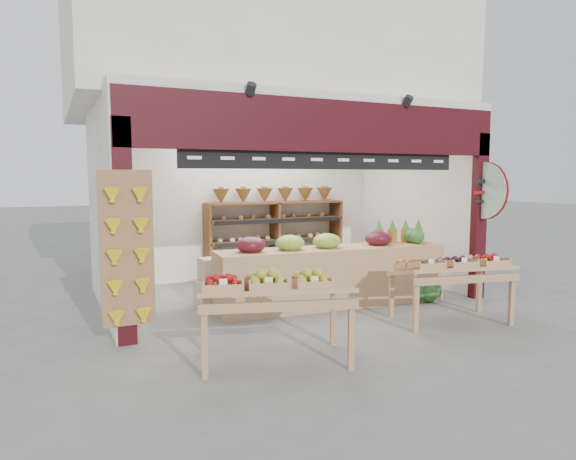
# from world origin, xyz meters

# --- Properties ---
(ground) EXTENTS (60.00, 60.00, 0.00)m
(ground) POSITION_xyz_m (0.00, 0.00, 0.00)
(ground) COLOR #62625E
(ground) RESTS_ON ground
(shop_structure) EXTENTS (6.36, 5.12, 5.40)m
(shop_structure) POSITION_xyz_m (0.00, 1.61, 3.92)
(shop_structure) COLOR white
(shop_structure) RESTS_ON ground
(banana_board) EXTENTS (0.60, 0.15, 1.80)m
(banana_board) POSITION_xyz_m (-2.73, -1.17, 1.12)
(banana_board) COLOR #966D44
(banana_board) RESTS_ON ground
(gift_sign) EXTENTS (0.04, 0.93, 0.92)m
(gift_sign) POSITION_xyz_m (2.75, -1.15, 1.75)
(gift_sign) COLOR #C3F5D6
(gift_sign) RESTS_ON ground
(back_shelving) EXTENTS (2.80, 0.46, 1.75)m
(back_shelving) POSITION_xyz_m (0.49, 1.97, 1.13)
(back_shelving) COLOR brown
(back_shelving) RESTS_ON ground
(refrigerator) EXTENTS (0.70, 0.70, 1.78)m
(refrigerator) POSITION_xyz_m (-2.40, 1.44, 0.89)
(refrigerator) COLOR silver
(refrigerator) RESTS_ON ground
(cardboard_stack) EXTENTS (1.05, 0.77, 0.73)m
(cardboard_stack) POSITION_xyz_m (-1.07, 0.34, 0.27)
(cardboard_stack) COLOR beige
(cardboard_stack) RESTS_ON ground
(mid_counter) EXTENTS (3.63, 0.95, 1.12)m
(mid_counter) POSITION_xyz_m (0.35, -0.49, 0.49)
(mid_counter) COLOR tan
(mid_counter) RESTS_ON ground
(display_table_left) EXTENTS (1.78, 1.30, 1.02)m
(display_table_left) POSITION_xyz_m (-1.49, -2.24, 0.79)
(display_table_left) COLOR tan
(display_table_left) RESTS_ON ground
(display_table_right) EXTENTS (1.64, 1.13, 0.97)m
(display_table_right) POSITION_xyz_m (1.37, -1.94, 0.76)
(display_table_right) COLOR tan
(display_table_right) RESTS_ON ground
(watermelon_pile) EXTENTS (0.70, 0.70, 0.55)m
(watermelon_pile) POSITION_xyz_m (1.81, -0.75, 0.18)
(watermelon_pile) COLOR #194818
(watermelon_pile) RESTS_ON ground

